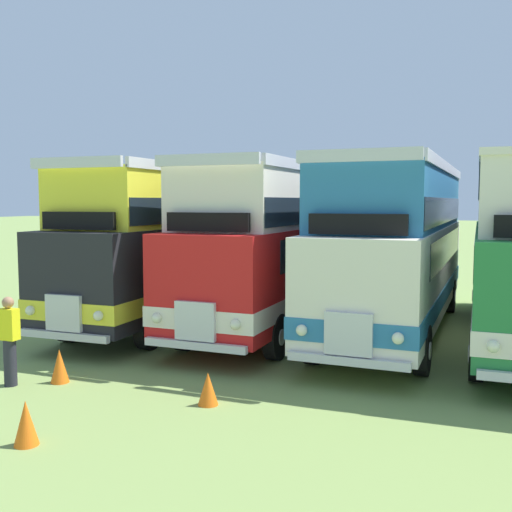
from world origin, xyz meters
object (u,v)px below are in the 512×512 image
object	(u,v)px
bus_first_in_row	(174,241)
marshal_person	(9,340)
cone_far_end	(208,389)
cone_mid_row	(60,366)
bus_third_in_row	(398,245)
cone_near_end	(26,423)
bus_second_in_row	(277,244)

from	to	relation	value
bus_first_in_row	marshal_person	world-z (taller)	bus_first_in_row
marshal_person	cone_far_end	bearing A→B (deg)	4.39
cone_mid_row	marshal_person	bearing A→B (deg)	-146.99
bus_third_in_row	cone_near_end	bearing A→B (deg)	-112.98
bus_second_in_row	cone_near_end	xyz separation A→B (m)	(-0.88, -9.03, -2.02)
cone_far_end	bus_first_in_row	bearing A→B (deg)	122.14
cone_far_end	marshal_person	bearing A→B (deg)	-175.61
bus_second_in_row	cone_mid_row	xyz separation A→B (m)	(-2.39, -6.37, -2.02)
cone_far_end	cone_mid_row	bearing A→B (deg)	176.81
bus_third_in_row	cone_far_end	bearing A→B (deg)	-108.04
bus_first_in_row	cone_mid_row	size ratio (longest dim) A/B	15.19
bus_third_in_row	marshal_person	size ratio (longest dim) A/B	6.51
bus_second_in_row	cone_near_end	bearing A→B (deg)	-95.55
bus_second_in_row	cone_far_end	size ratio (longest dim) A/B	16.84
bus_second_in_row	cone_mid_row	bearing A→B (deg)	-110.54
cone_mid_row	marshal_person	world-z (taller)	marshal_person
cone_near_end	bus_second_in_row	bearing A→B (deg)	84.45
cone_mid_row	bus_first_in_row	bearing A→B (deg)	97.52
cone_far_end	marshal_person	world-z (taller)	marshal_person
bus_first_in_row	marshal_person	bearing A→B (deg)	-89.31
bus_third_in_row	marshal_person	world-z (taller)	bus_third_in_row
bus_third_in_row	cone_near_end	distance (m)	10.69
bus_second_in_row	marshal_person	bearing A→B (deg)	-114.61
marshal_person	bus_third_in_row	bearing A→B (deg)	49.66
cone_mid_row	cone_far_end	bearing A→B (deg)	-3.19
bus_first_in_row	bus_second_in_row	bearing A→B (deg)	0.26
marshal_person	cone_near_end	bearing A→B (deg)	-43.83
bus_first_in_row	cone_far_end	bearing A→B (deg)	-57.86
bus_first_in_row	cone_far_end	world-z (taller)	bus_first_in_row
cone_near_end	marshal_person	world-z (taller)	marshal_person
bus_first_in_row	cone_mid_row	world-z (taller)	bus_first_in_row
bus_first_in_row	cone_near_end	distance (m)	9.53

